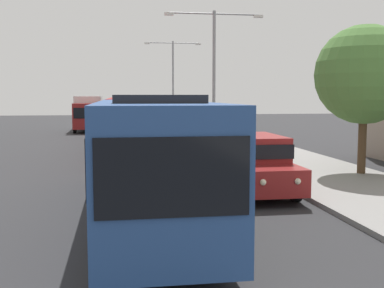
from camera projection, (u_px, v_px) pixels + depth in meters
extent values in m
cube|color=#284C8C|center=(148.00, 153.00, 12.55)|extent=(2.50, 11.22, 2.70)
cube|color=black|center=(196.00, 139.00, 12.71)|extent=(0.04, 10.33, 1.00)
cube|color=black|center=(99.00, 140.00, 12.31)|extent=(0.04, 10.33, 1.00)
cube|color=black|center=(173.00, 178.00, 6.98)|extent=(2.30, 0.04, 1.20)
cube|color=gold|center=(196.00, 181.00, 12.83)|extent=(0.03, 10.66, 0.36)
cube|color=black|center=(159.00, 99.00, 9.09)|extent=(1.75, 0.90, 0.16)
cylinder|color=black|center=(216.00, 233.00, 9.42)|extent=(0.28, 1.00, 1.00)
cylinder|color=black|center=(103.00, 238.00, 9.08)|extent=(0.28, 1.00, 1.00)
cylinder|color=black|center=(175.00, 177.00, 15.87)|extent=(0.28, 1.00, 1.00)
cylinder|color=black|center=(108.00, 179.00, 15.53)|extent=(0.28, 1.00, 1.00)
cube|color=maroon|center=(132.00, 124.00, 25.08)|extent=(2.50, 11.75, 2.70)
cube|color=black|center=(156.00, 118.00, 25.25)|extent=(0.04, 10.81, 1.00)
cube|color=black|center=(107.00, 118.00, 24.85)|extent=(0.04, 10.81, 1.00)
cube|color=black|center=(137.00, 125.00, 19.26)|extent=(2.30, 0.04, 1.20)
cube|color=black|center=(156.00, 139.00, 25.36)|extent=(0.03, 11.16, 0.36)
cube|color=black|center=(134.00, 97.00, 21.48)|extent=(1.75, 0.90, 0.16)
cylinder|color=black|center=(159.00, 155.00, 21.80)|extent=(0.28, 1.00, 1.00)
cylinder|color=black|center=(110.00, 156.00, 21.45)|extent=(0.28, 1.00, 1.00)
cylinder|color=black|center=(149.00, 141.00, 28.55)|extent=(0.28, 1.00, 1.00)
cylinder|color=black|center=(112.00, 142.00, 28.21)|extent=(0.28, 1.00, 1.00)
cube|color=maroon|center=(127.00, 115.00, 37.61)|extent=(2.50, 12.05, 2.70)
cube|color=black|center=(143.00, 110.00, 37.77)|extent=(0.04, 11.08, 1.00)
cube|color=black|center=(110.00, 111.00, 37.37)|extent=(0.04, 11.08, 1.00)
cube|color=black|center=(128.00, 114.00, 31.64)|extent=(2.30, 0.04, 1.20)
cube|color=black|center=(143.00, 125.00, 37.89)|extent=(0.03, 11.44, 0.36)
cube|color=black|center=(127.00, 97.00, 33.91)|extent=(1.75, 0.90, 0.16)
cylinder|color=black|center=(143.00, 134.00, 34.23)|extent=(0.28, 1.00, 1.00)
cylinder|color=black|center=(112.00, 134.00, 33.89)|extent=(0.28, 1.00, 1.00)
cylinder|color=black|center=(139.00, 127.00, 41.16)|extent=(0.28, 1.00, 1.00)
cylinder|color=black|center=(113.00, 127.00, 40.81)|extent=(0.28, 1.00, 1.00)
cube|color=maroon|center=(255.00, 172.00, 15.76)|extent=(1.84, 4.87, 0.80)
cube|color=maroon|center=(254.00, 147.00, 15.82)|extent=(1.62, 2.83, 0.80)
cube|color=black|center=(254.00, 147.00, 15.82)|extent=(1.66, 2.92, 0.44)
sphere|color=#F9EFCC|center=(263.00, 182.00, 13.25)|extent=(0.18, 0.18, 0.18)
sphere|color=#F9EFCC|center=(298.00, 181.00, 13.41)|extent=(0.18, 0.18, 0.18)
cylinder|color=black|center=(243.00, 192.00, 14.18)|extent=(0.22, 0.70, 0.70)
cylinder|color=black|center=(296.00, 190.00, 14.43)|extent=(0.22, 0.70, 0.70)
cylinder|color=black|center=(221.00, 175.00, 17.15)|extent=(0.22, 0.70, 0.70)
cylinder|color=black|center=(265.00, 174.00, 17.40)|extent=(0.22, 0.70, 0.70)
cube|color=maroon|center=(87.00, 116.00, 40.94)|extent=(2.30, 1.80, 2.20)
cube|color=silver|center=(89.00, 111.00, 44.57)|extent=(2.35, 5.65, 2.70)
cube|color=black|center=(86.00, 113.00, 40.01)|extent=(2.07, 0.04, 0.90)
cylinder|color=black|center=(75.00, 128.00, 40.88)|extent=(0.26, 0.90, 0.90)
cylinder|color=black|center=(99.00, 128.00, 41.21)|extent=(0.26, 0.90, 0.90)
cylinder|color=black|center=(79.00, 125.00, 45.67)|extent=(0.26, 0.90, 0.90)
cylinder|color=black|center=(101.00, 124.00, 46.00)|extent=(0.26, 0.90, 0.90)
cylinder|color=gray|center=(214.00, 78.00, 30.47)|extent=(0.20, 0.20, 8.39)
cylinder|color=gray|center=(192.00, 13.00, 29.84)|extent=(2.88, 0.10, 0.10)
cube|color=silver|center=(169.00, 14.00, 29.63)|extent=(0.56, 0.28, 0.16)
cylinder|color=gray|center=(236.00, 14.00, 30.29)|extent=(2.88, 0.10, 0.10)
cube|color=silver|center=(258.00, 16.00, 30.52)|extent=(0.56, 0.28, 0.16)
cylinder|color=gray|center=(173.00, 83.00, 52.24)|extent=(0.20, 0.20, 8.96)
cylinder|color=gray|center=(160.00, 43.00, 51.59)|extent=(2.80, 0.10, 0.10)
cube|color=silver|center=(147.00, 43.00, 51.38)|extent=(0.56, 0.28, 0.16)
cylinder|color=gray|center=(186.00, 43.00, 52.03)|extent=(2.80, 0.10, 0.10)
cube|color=silver|center=(198.00, 44.00, 52.26)|extent=(0.56, 0.28, 0.16)
cylinder|color=#4C3823|center=(362.00, 144.00, 18.77)|extent=(0.32, 0.32, 2.32)
sphere|color=#4C7A38|center=(365.00, 75.00, 18.49)|extent=(3.85, 3.85, 3.85)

